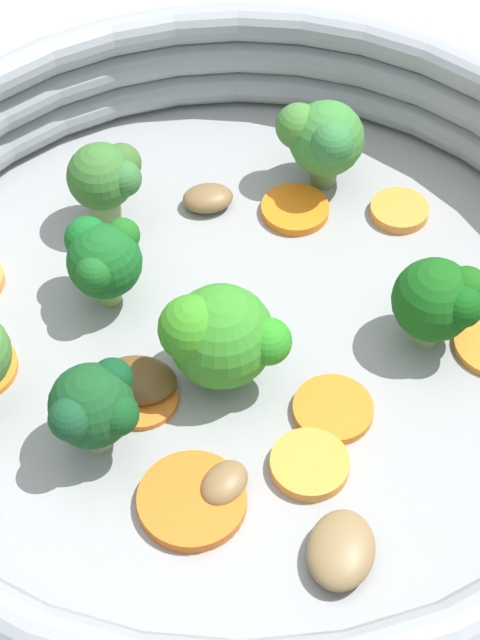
{
  "coord_description": "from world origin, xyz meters",
  "views": [
    {
      "loc": [
        0.12,
        -0.28,
        0.39
      ],
      "look_at": [
        0.0,
        0.0,
        0.03
      ],
      "focal_mm": 60.0,
      "sensor_mm": 36.0,
      "label": 1
    }
  ],
  "objects": [
    {
      "name": "carrot_slice_9",
      "position": [
        0.05,
        -0.05,
        0.01
      ],
      "size": [
        0.05,
        0.05,
        0.01
      ],
      "primitive_type": "cylinder",
      "rotation": [
        0.0,
        0.0,
        5.64
      ],
      "color": "orange",
      "rests_on": "skillet"
    },
    {
      "name": "carrot_slice_5",
      "position": [
        0.05,
        -0.02,
        0.01
      ],
      "size": [
        0.05,
        0.05,
        0.0
      ],
      "primitive_type": "cylinder",
      "rotation": [
        0.0,
        0.0,
        3.57
      ],
      "color": "orange",
      "rests_on": "skillet"
    },
    {
      "name": "mushroom_piece_0",
      "position": [
        -0.03,
        -0.04,
        0.02
      ],
      "size": [
        0.04,
        0.03,
        0.01
      ],
      "primitive_type": "ellipsoid",
      "rotation": [
        0.0,
        0.0,
        3.4
      ],
      "color": "brown",
      "rests_on": "skillet"
    },
    {
      "name": "broccoli_floret_6",
      "position": [
        -0.07,
        0.0,
        0.04
      ],
      "size": [
        0.04,
        0.04,
        0.04
      ],
      "color": "#79A154",
      "rests_on": "skillet"
    },
    {
      "name": "mushroom_piece_2",
      "position": [
        -0.05,
        0.08,
        0.02
      ],
      "size": [
        0.03,
        0.03,
        0.01
      ],
      "primitive_type": "ellipsoid",
      "rotation": [
        0.0,
        0.0,
        0.57
      ],
      "color": "brown",
      "rests_on": "skillet"
    },
    {
      "name": "carrot_slice_6",
      "position": [
        -0.01,
        0.09,
        0.01
      ],
      "size": [
        0.05,
        0.05,
        0.0
      ],
      "primitive_type": "cylinder",
      "rotation": [
        0.0,
        0.0,
        4.27
      ],
      "color": "orange",
      "rests_on": "skillet"
    },
    {
      "name": "broccoli_floret_0",
      "position": [
        0.0,
        -0.02,
        0.04
      ],
      "size": [
        0.06,
        0.05,
        0.05
      ],
      "color": "#88B568",
      "rests_on": "skillet"
    },
    {
      "name": "ground_plane",
      "position": [
        0.0,
        0.0,
        0.0
      ],
      "size": [
        4.0,
        4.0,
        0.0
      ],
      "primitive_type": "plane",
      "color": "#B4BABF"
    },
    {
      "name": "mushroom_piece_3",
      "position": [
        0.02,
        -0.08,
        0.02
      ],
      "size": [
        0.02,
        0.03,
        0.01
      ],
      "primitive_type": "ellipsoid",
      "rotation": [
        0.0,
        0.0,
        4.5
      ],
      "color": "olive",
      "rests_on": "skillet"
    },
    {
      "name": "carrot_slice_0",
      "position": [
        0.04,
        0.11,
        0.01
      ],
      "size": [
        0.04,
        0.04,
        0.01
      ],
      "primitive_type": "cylinder",
      "rotation": [
        0.0,
        0.0,
        0.89
      ],
      "color": "orange",
      "rests_on": "skillet"
    },
    {
      "name": "skillet",
      "position": [
        0.0,
        0.0,
        0.01
      ],
      "size": [
        0.35,
        0.35,
        0.01
      ],
      "primitive_type": "cylinder",
      "color": "#939699",
      "rests_on": "ground_plane"
    },
    {
      "name": "mushroom_piece_1",
      "position": [
        0.08,
        -0.09,
        0.02
      ],
      "size": [
        0.03,
        0.04,
        0.01
      ],
      "primitive_type": "ellipsoid",
      "rotation": [
        0.0,
        0.0,
        1.73
      ],
      "color": "olive",
      "rests_on": "skillet"
    },
    {
      "name": "carrot_slice_1",
      "position": [
        0.01,
        -0.09,
        0.01
      ],
      "size": [
        0.06,
        0.06,
        0.01
      ],
      "primitive_type": "cylinder",
      "rotation": [
        0.0,
        0.0,
        2.2
      ],
      "color": "orange",
      "rests_on": "skillet"
    },
    {
      "name": "skillet_rim_wall",
      "position": [
        0.0,
        0.0,
        0.04
      ],
      "size": [
        0.37,
        0.37,
        0.06
      ],
      "color": "#9198A0",
      "rests_on": "skillet"
    },
    {
      "name": "carrot_slice_3",
      "position": [
        -0.03,
        -0.05,
        0.01
      ],
      "size": [
        0.05,
        0.05,
        0.0
      ],
      "primitive_type": "cylinder",
      "rotation": [
        0.0,
        0.0,
        5.47
      ],
      "color": "orange",
      "rests_on": "skillet"
    },
    {
      "name": "broccoli_floret_5",
      "position": [
        -0.09,
        0.05,
        0.04
      ],
      "size": [
        0.04,
        0.04,
        0.05
      ],
      "color": "#779554",
      "rests_on": "skillet"
    },
    {
      "name": "broccoli_floret_1",
      "position": [
        -0.0,
        0.11,
        0.04
      ],
      "size": [
        0.04,
        0.04,
        0.05
      ],
      "color": "olive",
      "rests_on": "skillet"
    },
    {
      "name": "broccoli_floret_2",
      "position": [
        -0.03,
        -0.07,
        0.04
      ],
      "size": [
        0.04,
        0.04,
        0.04
      ],
      "color": "#8AA86E",
      "rests_on": "skillet"
    },
    {
      "name": "broccoli_floret_3",
      "position": [
        0.08,
        0.03,
        0.04
      ],
      "size": [
        0.04,
        0.04,
        0.05
      ],
      "color": "#7BA766",
      "rests_on": "skillet"
    }
  ]
}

